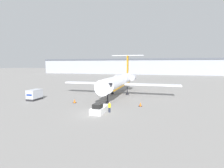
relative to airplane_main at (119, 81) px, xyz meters
name	(u,v)px	position (x,y,z in m)	size (l,w,h in m)	color
ground_plane	(95,113)	(-0.08, -18.18, -3.72)	(600.00, 600.00, 0.00)	gray
terminal_building	(146,66)	(-0.08, 101.82, 2.61)	(180.00, 16.80, 12.60)	#9EA3AD
airplane_main	(119,81)	(0.00, 0.00, 0.00)	(30.79, 27.27, 10.98)	silver
pushback_tug	(100,109)	(0.51, -17.39, -3.12)	(1.96, 4.62, 1.66)	silver
luggage_cart	(35,95)	(-17.12, -11.49, -2.54)	(1.91, 3.47, 2.37)	#232326
worker_near_tug	(109,107)	(2.16, -17.02, -2.80)	(0.40, 0.25, 1.76)	#232838
traffic_cone_left	(75,101)	(-6.92, -11.95, -3.33)	(0.72, 0.72, 0.83)	black
traffic_cone_right	(140,104)	(6.75, -11.35, -3.34)	(0.67, 0.67, 0.79)	black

